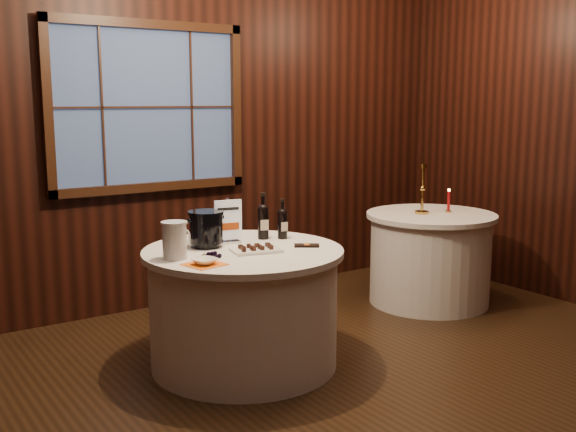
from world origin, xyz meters
TOP-DOWN VIEW (x-y plane):
  - ground at (0.00, 0.00)m, footprint 6.00×6.00m
  - back_wall at (0.00, 2.48)m, footprint 6.00×0.10m
  - main_table at (0.00, 1.00)m, footprint 1.28×1.28m
  - side_table at (2.00, 1.30)m, footprint 1.08×1.08m
  - sign_stand at (0.01, 1.21)m, footprint 0.18×0.12m
  - port_bottle_left at (0.28, 1.20)m, footprint 0.08×0.09m
  - port_bottle_right at (0.39, 1.13)m, footprint 0.07×0.07m
  - ice_bucket at (-0.16, 1.18)m, footprint 0.23×0.23m
  - chocolate_plate at (0.03, 0.89)m, footprint 0.33×0.25m
  - chocolate_box at (0.38, 0.83)m, footprint 0.18×0.16m
  - grape_bunch at (-0.29, 0.87)m, footprint 0.17×0.07m
  - glass_pitcher at (-0.47, 1.00)m, footprint 0.21×0.16m
  - orange_napkin at (-0.39, 0.77)m, footprint 0.24×0.24m
  - cracker_bowl at (-0.39, 0.77)m, footprint 0.17×0.17m
  - brass_candlestick at (1.92, 1.34)m, footprint 0.12×0.12m
  - red_candle at (2.16, 1.26)m, footprint 0.05×0.05m

SIDE VIEW (x-z plane):
  - ground at x=0.00m, z-range 0.00..0.00m
  - main_table at x=0.00m, z-range 0.00..0.77m
  - side_table at x=2.00m, z-range 0.00..0.77m
  - orange_napkin at x=-0.39m, z-range 0.77..0.77m
  - chocolate_box at x=0.38m, z-range 0.77..0.78m
  - chocolate_plate at x=0.03m, z-range 0.77..0.81m
  - grape_bunch at x=-0.29m, z-range 0.77..0.81m
  - cracker_bowl at x=-0.39m, z-range 0.77..0.81m
  - red_candle at x=2.16m, z-range 0.75..0.95m
  - sign_stand at x=0.01m, z-range 0.72..1.02m
  - glass_pitcher at x=-0.47m, z-range 0.77..1.00m
  - port_bottle_right at x=0.39m, z-range 0.75..1.03m
  - ice_bucket at x=-0.16m, z-range 0.78..1.01m
  - port_bottle_left at x=0.28m, z-range 0.75..1.07m
  - brass_candlestick at x=1.92m, z-range 0.71..1.13m
  - back_wall at x=0.00m, z-range 0.04..3.04m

